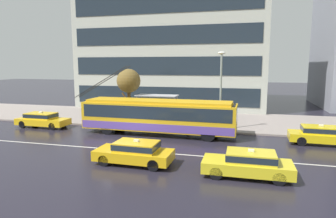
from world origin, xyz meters
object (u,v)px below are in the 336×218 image
at_px(taxi_queued_behind_bus, 42,119).
at_px(street_tree_bare, 129,82).
at_px(trolleybus, 158,115).
at_px(taxi_ahead_of_bus, 322,134).
at_px(pedestrian_at_shelter, 164,113).
at_px(bus_shelter, 158,102).
at_px(taxi_oncoming_far, 248,163).
at_px(pedestrian_approaching_curb, 187,109).
at_px(pedestrian_walking_past, 129,107).
at_px(street_lamp, 221,84).
at_px(taxi_oncoming_near, 135,152).

relative_size(taxi_queued_behind_bus, street_tree_bare, 0.94).
height_order(trolleybus, street_tree_bare, trolleybus).
bearing_deg(trolleybus, taxi_ahead_of_bus, -0.17).
relative_size(trolleybus, pedestrian_at_shelter, 7.97).
relative_size(trolleybus, bus_shelter, 3.54).
distance_m(bus_shelter, street_tree_bare, 3.27).
height_order(taxi_oncoming_far, pedestrian_at_shelter, pedestrian_at_shelter).
distance_m(pedestrian_approaching_curb, pedestrian_walking_past, 5.40).
distance_m(taxi_queued_behind_bus, pedestrian_at_shelter, 10.76).
height_order(taxi_ahead_of_bus, pedestrian_walking_past, pedestrian_walking_past).
height_order(pedestrian_at_shelter, street_tree_bare, street_tree_bare).
distance_m(trolleybus, street_tree_bare, 5.77).
bearing_deg(street_tree_bare, bus_shelter, 6.70).
distance_m(trolleybus, taxi_ahead_of_bus, 11.80).
bearing_deg(street_lamp, bus_shelter, 165.49).
distance_m(trolleybus, street_lamp, 5.70).
height_order(pedestrian_approaching_curb, street_tree_bare, street_tree_bare).
height_order(trolleybus, taxi_queued_behind_bus, trolleybus).
distance_m(taxi_oncoming_far, street_tree_bare, 15.65).
relative_size(bus_shelter, pedestrian_approaching_curb, 1.95).
distance_m(taxi_oncoming_near, pedestrian_at_shelter, 10.99).
bearing_deg(taxi_oncoming_near, taxi_oncoming_far, -3.53).
height_order(street_lamp, street_tree_bare, street_lamp).
bearing_deg(pedestrian_approaching_curb, taxi_oncoming_far, -63.08).
bearing_deg(bus_shelter, street_lamp, -14.51).
height_order(bus_shelter, pedestrian_approaching_curb, bus_shelter).
relative_size(pedestrian_at_shelter, street_tree_bare, 0.34).
xyz_separation_m(taxi_oncoming_far, pedestrian_at_shelter, (-7.40, 11.27, 0.42)).
bearing_deg(taxi_queued_behind_bus, pedestrian_walking_past, 20.53).
bearing_deg(bus_shelter, taxi_queued_behind_bus, -158.27).
bearing_deg(pedestrian_walking_past, taxi_oncoming_near, -66.56).
bearing_deg(taxi_ahead_of_bus, taxi_oncoming_far, -123.85).
xyz_separation_m(pedestrian_walking_past, street_lamp, (8.13, -0.40, 2.21)).
relative_size(pedestrian_approaching_curb, street_tree_bare, 0.39).
bearing_deg(street_tree_bare, street_lamp, -7.96).
height_order(taxi_oncoming_far, street_tree_bare, street_tree_bare).
bearing_deg(taxi_oncoming_far, pedestrian_at_shelter, 123.28).
bearing_deg(trolleybus, street_lamp, 26.88).
height_order(taxi_ahead_of_bus, street_lamp, street_lamp).
xyz_separation_m(taxi_oncoming_far, taxi_oncoming_near, (-6.05, 0.37, 0.00)).
distance_m(taxi_oncoming_far, bus_shelter, 13.90).
relative_size(pedestrian_walking_past, street_tree_bare, 0.40).
xyz_separation_m(taxi_queued_behind_bus, bus_shelter, (9.50, 3.79, 1.37)).
bearing_deg(street_lamp, pedestrian_approaching_curb, -178.34).
distance_m(bus_shelter, pedestrian_approaching_curb, 3.45).
distance_m(bus_shelter, pedestrian_walking_past, 2.60).
bearing_deg(street_lamp, street_tree_bare, 172.04).
relative_size(taxi_oncoming_near, street_tree_bare, 0.87).
bearing_deg(taxi_queued_behind_bus, street_tree_bare, 27.00).
relative_size(taxi_oncoming_far, pedestrian_at_shelter, 2.59).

